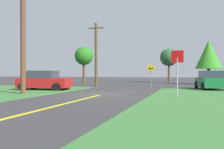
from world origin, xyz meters
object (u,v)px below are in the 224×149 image
object	(u,v)px
car_on_crossroad	(211,80)
direction_sign	(151,73)
parked_car_near_building	(44,81)
utility_pole_mid	(96,53)
pine_tree_center	(84,56)
oak_tree_right	(169,57)
oak_tree_left	(209,54)
utility_pole_near	(23,34)
stop_sign	(177,65)

from	to	relation	value
car_on_crossroad	direction_sign	size ratio (longest dim) A/B	2.00
parked_car_near_building	utility_pole_mid	xyz separation A→B (m)	(1.29, 8.41, 2.82)
direction_sign	pine_tree_center	size ratio (longest dim) A/B	0.45
oak_tree_right	oak_tree_left	bearing A→B (deg)	-36.40
parked_car_near_building	car_on_crossroad	bearing A→B (deg)	12.53
parked_car_near_building	oak_tree_left	xyz separation A→B (m)	(13.60, 14.98, 2.89)
utility_pole_mid	parked_car_near_building	bearing A→B (deg)	-98.72
utility_pole_mid	oak_tree_right	world-z (taller)	utility_pole_mid
utility_pole_near	utility_pole_mid	bearing A→B (deg)	88.38
parked_car_near_building	utility_pole_mid	size ratio (longest dim) A/B	0.62
stop_sign	oak_tree_right	xyz separation A→B (m)	(-2.12, 21.49, 1.72)
utility_pole_near	oak_tree_right	world-z (taller)	utility_pole_near
stop_sign	car_on_crossroad	size ratio (longest dim) A/B	0.60
utility_pole_near	direction_sign	distance (m)	12.15
car_on_crossroad	utility_pole_near	size ratio (longest dim) A/B	0.59
car_on_crossroad	utility_pole_near	world-z (taller)	utility_pole_near
parked_car_near_building	utility_pole_mid	distance (m)	8.96
utility_pole_mid	oak_tree_left	size ratio (longest dim) A/B	1.29
parked_car_near_building	utility_pole_near	world-z (taller)	utility_pole_near
stop_sign	parked_car_near_building	bearing A→B (deg)	-12.06
stop_sign	oak_tree_right	bearing A→B (deg)	-81.91
utility_pole_near	pine_tree_center	distance (m)	18.97
stop_sign	parked_car_near_building	distance (m)	11.05
direction_sign	car_on_crossroad	bearing A→B (deg)	-10.09
stop_sign	utility_pole_near	size ratio (longest dim) A/B	0.35
stop_sign	oak_tree_left	world-z (taller)	oak_tree_left
pine_tree_center	car_on_crossroad	bearing A→B (deg)	-31.47
stop_sign	parked_car_near_building	xyz separation A→B (m)	(-10.64, 2.75, -1.11)
oak_tree_left	oak_tree_right	distance (m)	6.32
direction_sign	oak_tree_right	distance (m)	13.16
stop_sign	direction_sign	xyz separation A→B (m)	(-2.79, 8.53, -0.48)
stop_sign	oak_tree_left	size ratio (longest dim) A/B	0.50
car_on_crossroad	oak_tree_right	bearing A→B (deg)	9.82
utility_pole_mid	direction_sign	world-z (taller)	utility_pole_mid
stop_sign	pine_tree_center	bearing A→B (deg)	-49.50
stop_sign	pine_tree_center	xyz separation A→B (m)	(-13.65, 17.43, 1.88)
utility_pole_mid	pine_tree_center	distance (m)	7.59
utility_pole_mid	direction_sign	distance (m)	7.41
car_on_crossroad	direction_sign	xyz separation A→B (m)	(-5.18, 0.92, 0.62)
pine_tree_center	oak_tree_right	size ratio (longest dim) A/B	1.04
oak_tree_right	car_on_crossroad	bearing A→B (deg)	-71.97
utility_pole_near	utility_pole_mid	distance (m)	12.30
utility_pole_near	direction_sign	xyz separation A→B (m)	(6.91, 9.66, -2.57)
oak_tree_right	pine_tree_center	bearing A→B (deg)	-160.59
car_on_crossroad	direction_sign	distance (m)	5.29
parked_car_near_building	direction_sign	world-z (taller)	direction_sign
utility_pole_mid	oak_tree_left	world-z (taller)	utility_pole_mid
oak_tree_right	utility_pole_near	bearing A→B (deg)	-108.51
car_on_crossroad	utility_pole_mid	bearing A→B (deg)	64.95
parked_car_near_building	stop_sign	bearing A→B (deg)	-22.42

